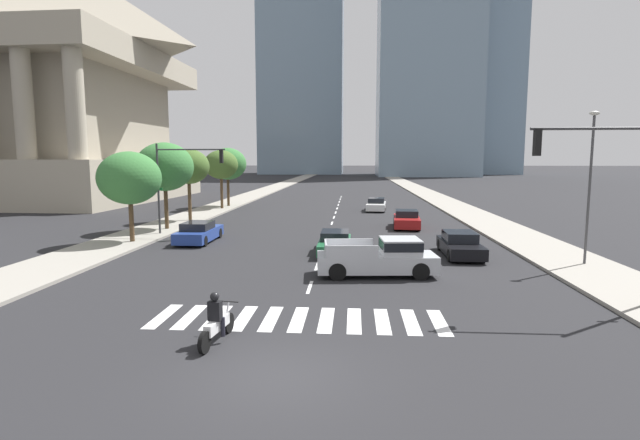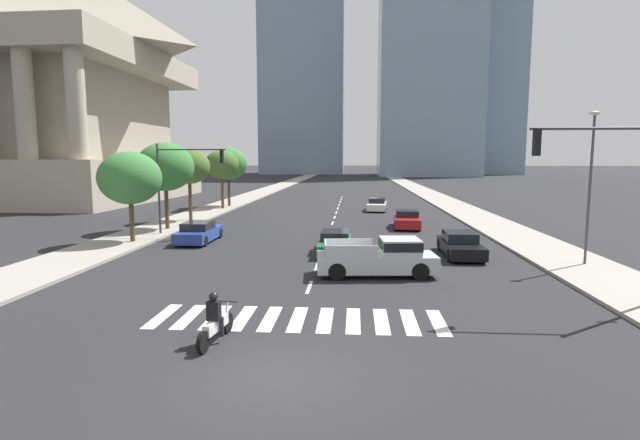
{
  "view_description": "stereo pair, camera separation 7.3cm",
  "coord_description": "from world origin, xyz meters",
  "px_view_note": "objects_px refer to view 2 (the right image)",
  "views": [
    {
      "loc": [
        1.76,
        -11.02,
        5.15
      ],
      "look_at": [
        0.0,
        14.14,
        2.0
      ],
      "focal_mm": 27.33,
      "sensor_mm": 36.0,
      "label": 1
    },
    {
      "loc": [
        1.83,
        -11.02,
        5.15
      ],
      "look_at": [
        0.0,
        14.14,
        2.0
      ],
      "focal_mm": 27.33,
      "sensor_mm": 36.0,
      "label": 2
    }
  ],
  "objects_px": {
    "street_tree_fifth": "(228,164)",
    "street_tree_nearest": "(130,178)",
    "traffic_signal_near": "(608,179)",
    "street_tree_second": "(165,167)",
    "motorcycle_lead": "(215,323)",
    "sedan_red_4": "(407,220)",
    "street_lamp_east": "(591,176)",
    "sedan_white_0": "(377,205)",
    "sedan_green_2": "(335,243)",
    "pickup_truck": "(382,258)",
    "street_tree_third": "(189,167)",
    "street_tree_fourth": "(222,165)",
    "sedan_blue_3": "(199,232)",
    "traffic_signal_far": "(183,172)",
    "sedan_black_1": "(460,245)"
  },
  "relations": [
    {
      "from": "traffic_signal_near",
      "to": "traffic_signal_far",
      "type": "xyz_separation_m",
      "value": [
        -19.96,
        14.98,
        -0.19
      ]
    },
    {
      "from": "pickup_truck",
      "to": "street_tree_third",
      "type": "height_order",
      "value": "street_tree_third"
    },
    {
      "from": "pickup_truck",
      "to": "street_tree_third",
      "type": "distance_m",
      "value": 23.55
    },
    {
      "from": "traffic_signal_near",
      "to": "sedan_white_0",
      "type": "bearing_deg",
      "value": -79.05
    },
    {
      "from": "sedan_black_1",
      "to": "street_tree_second",
      "type": "distance_m",
      "value": 21.26
    },
    {
      "from": "traffic_signal_far",
      "to": "street_lamp_east",
      "type": "bearing_deg",
      "value": -19.59
    },
    {
      "from": "sedan_green_2",
      "to": "sedan_red_4",
      "type": "distance_m",
      "value": 11.48
    },
    {
      "from": "street_tree_second",
      "to": "street_tree_fifth",
      "type": "distance_m",
      "value": 17.53
    },
    {
      "from": "sedan_white_0",
      "to": "sedan_green_2",
      "type": "relative_size",
      "value": 1.05
    },
    {
      "from": "sedan_black_1",
      "to": "sedan_blue_3",
      "type": "distance_m",
      "value": 15.75
    },
    {
      "from": "sedan_blue_3",
      "to": "traffic_signal_near",
      "type": "relative_size",
      "value": 0.73
    },
    {
      "from": "sedan_white_0",
      "to": "sedan_red_4",
      "type": "distance_m",
      "value": 12.38
    },
    {
      "from": "traffic_signal_far",
      "to": "pickup_truck",
      "type": "bearing_deg",
      "value": -39.63
    },
    {
      "from": "motorcycle_lead",
      "to": "traffic_signal_far",
      "type": "bearing_deg",
      "value": 30.26
    },
    {
      "from": "pickup_truck",
      "to": "sedan_red_4",
      "type": "xyz_separation_m",
      "value": [
        2.72,
        15.55,
        -0.2
      ]
    },
    {
      "from": "pickup_truck",
      "to": "street_lamp_east",
      "type": "bearing_deg",
      "value": 9.4
    },
    {
      "from": "sedan_black_1",
      "to": "street_tree_nearest",
      "type": "xyz_separation_m",
      "value": [
        -19.27,
        2.44,
        3.43
      ]
    },
    {
      "from": "street_tree_fifth",
      "to": "street_tree_third",
      "type": "bearing_deg",
      "value": -90.0
    },
    {
      "from": "sedan_green_2",
      "to": "traffic_signal_far",
      "type": "bearing_deg",
      "value": -117.08
    },
    {
      "from": "sedan_blue_3",
      "to": "street_tree_nearest",
      "type": "bearing_deg",
      "value": 103.3
    },
    {
      "from": "street_tree_third",
      "to": "street_tree_fourth",
      "type": "xyz_separation_m",
      "value": [
        0.0,
        9.84,
        0.05
      ]
    },
    {
      "from": "traffic_signal_near",
      "to": "street_tree_second",
      "type": "bearing_deg",
      "value": -38.0
    },
    {
      "from": "traffic_signal_far",
      "to": "street_tree_second",
      "type": "bearing_deg",
      "value": 132.93
    },
    {
      "from": "street_lamp_east",
      "to": "street_tree_nearest",
      "type": "xyz_separation_m",
      "value": [
        -24.71,
        4.73,
        -0.34
      ]
    },
    {
      "from": "sedan_black_1",
      "to": "street_lamp_east",
      "type": "height_order",
      "value": "street_lamp_east"
    },
    {
      "from": "street_tree_nearest",
      "to": "street_tree_third",
      "type": "bearing_deg",
      "value": 90.0
    },
    {
      "from": "sedan_black_1",
      "to": "sedan_green_2",
      "type": "relative_size",
      "value": 1.01
    },
    {
      "from": "motorcycle_lead",
      "to": "street_lamp_east",
      "type": "relative_size",
      "value": 0.31
    },
    {
      "from": "pickup_truck",
      "to": "street_tree_second",
      "type": "distance_m",
      "value": 19.98
    },
    {
      "from": "traffic_signal_near",
      "to": "street_tree_second",
      "type": "relative_size",
      "value": 1.03
    },
    {
      "from": "street_lamp_east",
      "to": "motorcycle_lead",
      "type": "bearing_deg",
      "value": -143.95
    },
    {
      "from": "street_tree_nearest",
      "to": "traffic_signal_near",
      "type": "bearing_deg",
      "value": -27.85
    },
    {
      "from": "street_tree_fifth",
      "to": "street_tree_nearest",
      "type": "bearing_deg",
      "value": -90.0
    },
    {
      "from": "motorcycle_lead",
      "to": "traffic_signal_near",
      "type": "relative_size",
      "value": 0.35
    },
    {
      "from": "motorcycle_lead",
      "to": "pickup_truck",
      "type": "height_order",
      "value": "pickup_truck"
    },
    {
      "from": "motorcycle_lead",
      "to": "sedan_red_4",
      "type": "xyz_separation_m",
      "value": [
        7.83,
        23.95,
        0.03
      ]
    },
    {
      "from": "sedan_black_1",
      "to": "street_tree_nearest",
      "type": "height_order",
      "value": "street_tree_nearest"
    },
    {
      "from": "sedan_white_0",
      "to": "street_tree_nearest",
      "type": "distance_m",
      "value": 26.19
    },
    {
      "from": "street_tree_nearest",
      "to": "street_tree_fourth",
      "type": "height_order",
      "value": "street_tree_fourth"
    },
    {
      "from": "street_tree_fourth",
      "to": "sedan_black_1",
      "type": "bearing_deg",
      "value": -49.95
    },
    {
      "from": "sedan_blue_3",
      "to": "street_tree_nearest",
      "type": "distance_m",
      "value": 5.26
    },
    {
      "from": "sedan_red_4",
      "to": "street_tree_fifth",
      "type": "bearing_deg",
      "value": -125.88
    },
    {
      "from": "pickup_truck",
      "to": "street_tree_third",
      "type": "xyz_separation_m",
      "value": [
        -14.85,
        17.89,
        3.74
      ]
    },
    {
      "from": "sedan_blue_3",
      "to": "street_lamp_east",
      "type": "xyz_separation_m",
      "value": [
        20.82,
        -5.63,
        3.76
      ]
    },
    {
      "from": "street_tree_third",
      "to": "motorcycle_lead",
      "type": "bearing_deg",
      "value": -69.68
    },
    {
      "from": "traffic_signal_near",
      "to": "street_tree_fifth",
      "type": "height_order",
      "value": "traffic_signal_near"
    },
    {
      "from": "street_tree_third",
      "to": "sedan_white_0",
      "type": "bearing_deg",
      "value": 32.07
    },
    {
      "from": "street_tree_nearest",
      "to": "sedan_red_4",
      "type": "bearing_deg",
      "value": 25.34
    },
    {
      "from": "sedan_white_0",
      "to": "traffic_signal_near",
      "type": "bearing_deg",
      "value": 16.32
    },
    {
      "from": "sedan_white_0",
      "to": "street_tree_fifth",
      "type": "distance_m",
      "value": 16.54
    }
  ]
}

